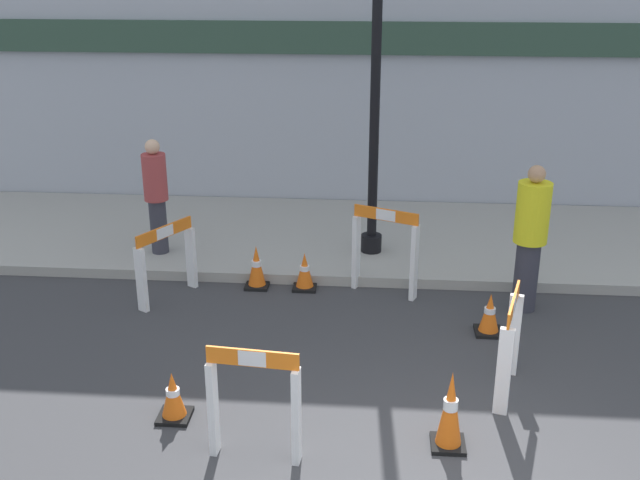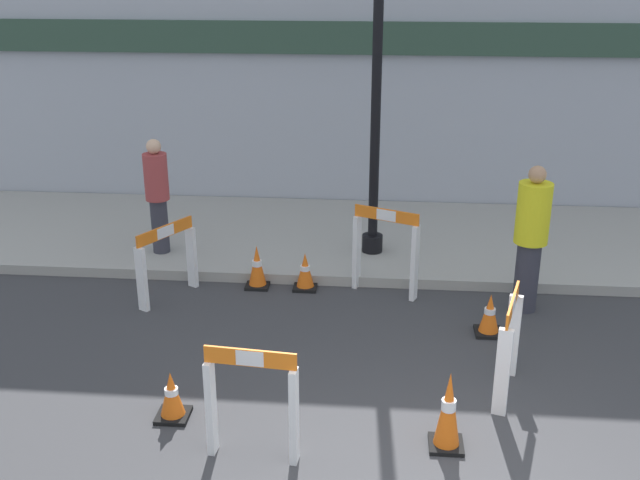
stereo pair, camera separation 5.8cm
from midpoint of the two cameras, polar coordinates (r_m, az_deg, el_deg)
sidewalk_slab at (r=11.17m, az=7.69°, el=0.02°), size 18.00×3.25×0.14m
storefront_facade at (r=12.22m, az=8.00°, el=14.78°), size 18.00×0.22×5.50m
streetlamp_post at (r=9.77m, az=4.65°, el=16.90°), size 0.44×0.44×4.97m
barricade_0 at (r=9.35m, az=-11.41°, el=-1.41°), size 0.56×0.86×0.96m
barricade_1 at (r=6.36m, az=-4.96°, el=-12.12°), size 0.79×0.21×1.03m
barricade_2 at (r=7.41m, az=14.41°, el=-7.59°), size 0.34×0.82×1.03m
barricade_3 at (r=9.31m, az=5.18°, el=-0.67°), size 0.83×0.45×1.12m
traffic_cone_0 at (r=8.64m, az=12.98°, el=-5.60°), size 0.30×0.30×0.49m
traffic_cone_1 at (r=9.54m, az=-0.96°, el=-2.44°), size 0.30×0.30×0.49m
traffic_cone_2 at (r=7.12m, az=-11.00°, el=-11.60°), size 0.30×0.30×0.47m
traffic_cone_3 at (r=6.65m, az=10.00°, el=-12.75°), size 0.30×0.30×0.74m
traffic_cone_4 at (r=9.60m, az=-4.64°, el=-2.08°), size 0.30×0.30×0.57m
person_worker at (r=9.06m, az=15.96°, el=0.36°), size 0.51×0.51×1.79m
person_pedestrian at (r=10.39m, az=-12.14°, el=3.55°), size 0.42×0.42×1.60m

